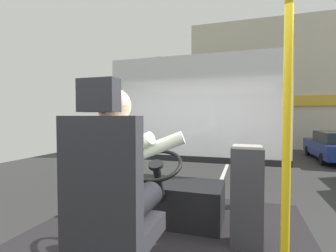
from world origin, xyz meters
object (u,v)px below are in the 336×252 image
object	(u,v)px
steering_console	(170,200)
handrail_pole	(287,140)
fare_box	(247,196)
driver_seat	(110,209)
bus_driver	(119,173)

from	to	relation	value
steering_console	handrail_pole	world-z (taller)	handrail_pole
steering_console	fare_box	bearing A→B (deg)	-21.42
driver_seat	fare_box	size ratio (longest dim) A/B	1.52
fare_box	driver_seat	bearing A→B (deg)	-130.71
bus_driver	handrail_pole	distance (m)	0.99
bus_driver	fare_box	size ratio (longest dim) A/B	0.97
fare_box	bus_driver	bearing A→B (deg)	-134.72
driver_seat	handrail_pole	bearing A→B (deg)	8.04
bus_driver	fare_box	xyz separation A→B (m)	(0.77, 0.78, -0.32)
driver_seat	fare_box	bearing A→B (deg)	49.29
driver_seat	bus_driver	xyz separation A→B (m)	(-0.00, 0.12, 0.19)
driver_seat	handrail_pole	size ratio (longest dim) A/B	0.67
driver_seat	handrail_pole	xyz separation A→B (m)	(0.96, 0.14, 0.43)
bus_driver	fare_box	distance (m)	1.15
bus_driver	handrail_pole	world-z (taller)	handrail_pole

